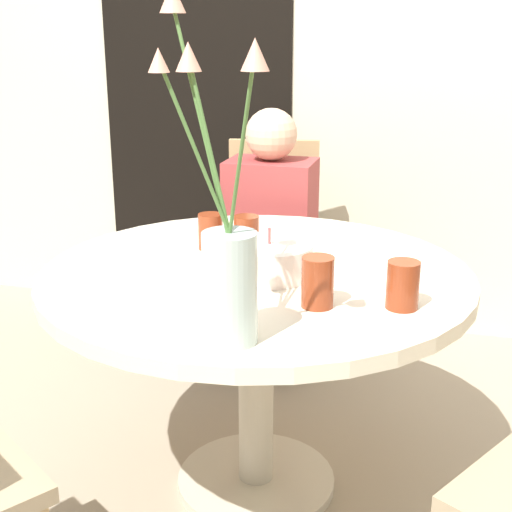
{
  "coord_description": "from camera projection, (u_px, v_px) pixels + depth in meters",
  "views": [
    {
      "loc": [
        0.5,
        -1.82,
        1.36
      ],
      "look_at": [
        0.0,
        0.0,
        0.75
      ],
      "focal_mm": 50.0,
      "sensor_mm": 36.0,
      "label": 1
    }
  ],
  "objects": [
    {
      "name": "ground_plane",
      "position": [
        256.0,
        484.0,
        2.22
      ],
      "size": [
        16.0,
        16.0,
        0.0
      ],
      "primitive_type": "plane",
      "color": "gray"
    },
    {
      "name": "wall_back",
      "position": [
        340.0,
        40.0,
        3.08
      ],
      "size": [
        8.0,
        0.05,
        2.6
      ],
      "color": "beige",
      "rests_on": "ground_plane"
    },
    {
      "name": "doorway_panel",
      "position": [
        197.0,
        101.0,
        3.3
      ],
      "size": [
        0.9,
        0.01,
        2.05
      ],
      "color": "black",
      "rests_on": "ground_plane"
    },
    {
      "name": "dining_table",
      "position": [
        256.0,
        308.0,
        2.04
      ],
      "size": [
        1.21,
        1.21,
        0.71
      ],
      "color": "beige",
      "rests_on": "ground_plane"
    },
    {
      "name": "chair_far_back",
      "position": [
        272.0,
        237.0,
        3.01
      ],
      "size": [
        0.47,
        0.47,
        0.9
      ],
      "rotation": [
        0.0,
        0.0,
        0.2
      ],
      "color": "#9E896B",
      "rests_on": "ground_plane"
    },
    {
      "name": "birthday_cake",
      "position": [
        269.0,
        260.0,
        1.94
      ],
      "size": [
        0.24,
        0.24,
        0.14
      ],
      "color": "white",
      "rests_on": "dining_table"
    },
    {
      "name": "flower_vase",
      "position": [
        225.0,
        252.0,
        1.49
      ],
      "size": [
        0.27,
        0.21,
        0.74
      ],
      "color": "#B2C6C1",
      "rests_on": "dining_table"
    },
    {
      "name": "side_plate",
      "position": [
        374.0,
        254.0,
        2.12
      ],
      "size": [
        0.19,
        0.19,
        0.01
      ],
      "color": "white",
      "rests_on": "dining_table"
    },
    {
      "name": "drink_glass_0",
      "position": [
        403.0,
        285.0,
        1.71
      ],
      "size": [
        0.08,
        0.08,
        0.12
      ],
      "color": "maroon",
      "rests_on": "dining_table"
    },
    {
      "name": "drink_glass_1",
      "position": [
        318.0,
        282.0,
        1.72
      ],
      "size": [
        0.08,
        0.08,
        0.13
      ],
      "color": "maroon",
      "rests_on": "dining_table"
    },
    {
      "name": "drink_glass_2",
      "position": [
        246.0,
        234.0,
        2.14
      ],
      "size": [
        0.08,
        0.08,
        0.11
      ],
      "color": "maroon",
      "rests_on": "dining_table"
    },
    {
      "name": "drink_glass_3",
      "position": [
        211.0,
        232.0,
        2.17
      ],
      "size": [
        0.08,
        0.08,
        0.11
      ],
      "color": "maroon",
      "rests_on": "dining_table"
    },
    {
      "name": "person_guest",
      "position": [
        271.0,
        250.0,
        2.86
      ],
      "size": [
        0.34,
        0.24,
        1.06
      ],
      "color": "#383333",
      "rests_on": "ground_plane"
    }
  ]
}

